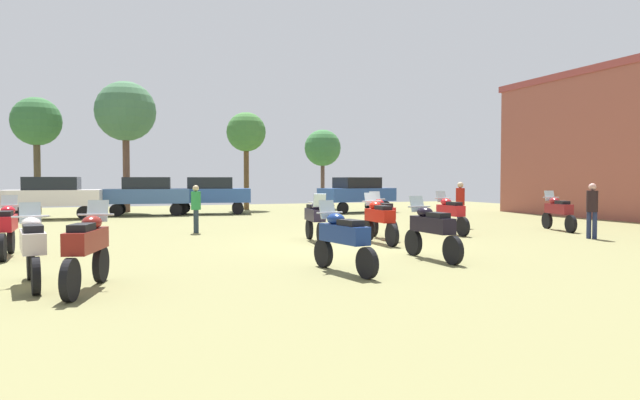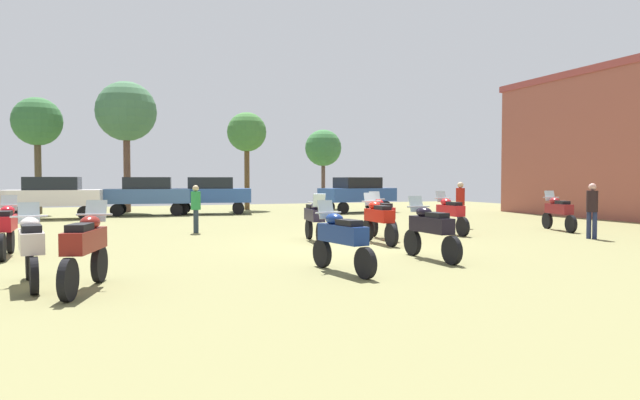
{
  "view_description": "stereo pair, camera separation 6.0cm",
  "coord_description": "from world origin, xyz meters",
  "px_view_note": "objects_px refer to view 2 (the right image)",
  "views": [
    {
      "loc": [
        -6.38,
        -14.69,
        1.9
      ],
      "look_at": [
        1.31,
        5.63,
        1.09
      ],
      "focal_mm": 30.79,
      "sensor_mm": 36.0,
      "label": 1
    },
    {
      "loc": [
        -6.32,
        -14.71,
        1.9
      ],
      "look_at": [
        1.31,
        5.63,
        1.09
      ],
      "focal_mm": 30.79,
      "sensor_mm": 36.0,
      "label": 2
    }
  ],
  "objects_px": {
    "person_3": "(196,205)",
    "motorcycle_10": "(382,216)",
    "car_2": "(358,192)",
    "car_3": "(211,193)",
    "tree_1": "(37,123)",
    "motorcycle_6": "(31,246)",
    "motorcycle_7": "(85,247)",
    "motorcycle_3": "(6,227)",
    "motorcycle_9": "(315,218)",
    "tree_5": "(126,112)",
    "tree_2": "(247,133)",
    "motorcycle_11": "(342,238)",
    "motorcycle_4": "(450,213)",
    "car_1": "(53,194)",
    "motorcycle_8": "(379,219)",
    "car_4": "(148,193)",
    "person_1": "(460,201)",
    "motorcycle_5": "(430,229)",
    "tree_4": "(323,148)",
    "person_2": "(592,206)",
    "motorcycle_2": "(558,211)"
  },
  "relations": [
    {
      "from": "motorcycle_8",
      "to": "motorcycle_10",
      "type": "relative_size",
      "value": 1.0
    },
    {
      "from": "motorcycle_6",
      "to": "motorcycle_7",
      "type": "xyz_separation_m",
      "value": [
        0.91,
        -0.74,
        0.03
      ]
    },
    {
      "from": "person_3",
      "to": "motorcycle_10",
      "type": "bearing_deg",
      "value": 47.54
    },
    {
      "from": "motorcycle_5",
      "to": "motorcycle_9",
      "type": "distance_m",
      "value": 4.63
    },
    {
      "from": "motorcycle_8",
      "to": "car_4",
      "type": "xyz_separation_m",
      "value": [
        -5.61,
        15.66,
        0.44
      ]
    },
    {
      "from": "motorcycle_11",
      "to": "tree_1",
      "type": "xyz_separation_m",
      "value": [
        -8.17,
        23.3,
        4.25
      ]
    },
    {
      "from": "motorcycle_4",
      "to": "motorcycle_5",
      "type": "height_order",
      "value": "motorcycle_5"
    },
    {
      "from": "car_2",
      "to": "person_2",
      "type": "height_order",
      "value": "car_2"
    },
    {
      "from": "motorcycle_2",
      "to": "car_1",
      "type": "height_order",
      "value": "car_1"
    },
    {
      "from": "motorcycle_2",
      "to": "motorcycle_3",
      "type": "height_order",
      "value": "motorcycle_3"
    },
    {
      "from": "motorcycle_7",
      "to": "person_1",
      "type": "bearing_deg",
      "value": 46.44
    },
    {
      "from": "motorcycle_6",
      "to": "car_3",
      "type": "relative_size",
      "value": 0.48
    },
    {
      "from": "tree_2",
      "to": "motorcycle_3",
      "type": "bearing_deg",
      "value": -118.78
    },
    {
      "from": "motorcycle_11",
      "to": "car_4",
      "type": "height_order",
      "value": "car_4"
    },
    {
      "from": "car_3",
      "to": "tree_1",
      "type": "relative_size",
      "value": 0.72
    },
    {
      "from": "motorcycle_6",
      "to": "tree_2",
      "type": "xyz_separation_m",
      "value": [
        9.14,
        22.92,
        4.04
      ]
    },
    {
      "from": "person_2",
      "to": "car_3",
      "type": "bearing_deg",
      "value": 175.9
    },
    {
      "from": "motorcycle_4",
      "to": "motorcycle_9",
      "type": "xyz_separation_m",
      "value": [
        -5.11,
        -0.47,
        -0.0
      ]
    },
    {
      "from": "motorcycle_2",
      "to": "tree_2",
      "type": "height_order",
      "value": "tree_2"
    },
    {
      "from": "motorcycle_10",
      "to": "car_3",
      "type": "bearing_deg",
      "value": 106.23
    },
    {
      "from": "motorcycle_10",
      "to": "car_2",
      "type": "height_order",
      "value": "car_2"
    },
    {
      "from": "motorcycle_2",
      "to": "car_4",
      "type": "bearing_deg",
      "value": 148.72
    },
    {
      "from": "person_1",
      "to": "tree_5",
      "type": "bearing_deg",
      "value": 41.09
    },
    {
      "from": "person_1",
      "to": "person_3",
      "type": "bearing_deg",
      "value": 84.88
    },
    {
      "from": "motorcycle_9",
      "to": "person_1",
      "type": "relative_size",
      "value": 1.21
    },
    {
      "from": "tree_4",
      "to": "tree_5",
      "type": "height_order",
      "value": "tree_5"
    },
    {
      "from": "motorcycle_3",
      "to": "motorcycle_8",
      "type": "distance_m",
      "value": 9.72
    },
    {
      "from": "motorcycle_2",
      "to": "car_1",
      "type": "distance_m",
      "value": 22.24
    },
    {
      "from": "motorcycle_3",
      "to": "motorcycle_10",
      "type": "relative_size",
      "value": 1.0
    },
    {
      "from": "motorcycle_11",
      "to": "motorcycle_8",
      "type": "bearing_deg",
      "value": 45.27
    },
    {
      "from": "motorcycle_10",
      "to": "tree_4",
      "type": "bearing_deg",
      "value": 79.38
    },
    {
      "from": "motorcycle_7",
      "to": "tree_1",
      "type": "height_order",
      "value": "tree_1"
    },
    {
      "from": "motorcycle_8",
      "to": "person_2",
      "type": "height_order",
      "value": "person_2"
    },
    {
      "from": "car_1",
      "to": "car_3",
      "type": "xyz_separation_m",
      "value": [
        7.68,
        1.31,
        0.0
      ]
    },
    {
      "from": "motorcycle_3",
      "to": "car_2",
      "type": "bearing_deg",
      "value": 38.75
    },
    {
      "from": "car_4",
      "to": "motorcycle_9",
      "type": "bearing_deg",
      "value": -157.46
    },
    {
      "from": "motorcycle_3",
      "to": "person_1",
      "type": "height_order",
      "value": "person_1"
    },
    {
      "from": "motorcycle_3",
      "to": "motorcycle_9",
      "type": "xyz_separation_m",
      "value": [
        8.11,
        0.46,
        -0.01
      ]
    },
    {
      "from": "tree_2",
      "to": "motorcycle_11",
      "type": "bearing_deg",
      "value": -98.43
    },
    {
      "from": "motorcycle_6",
      "to": "tree_5",
      "type": "height_order",
      "value": "tree_5"
    },
    {
      "from": "motorcycle_6",
      "to": "motorcycle_7",
      "type": "bearing_deg",
      "value": -48.88
    },
    {
      "from": "motorcycle_6",
      "to": "motorcycle_8",
      "type": "relative_size",
      "value": 0.99
    },
    {
      "from": "motorcycle_2",
      "to": "motorcycle_7",
      "type": "height_order",
      "value": "motorcycle_7"
    },
    {
      "from": "person_1",
      "to": "tree_4",
      "type": "relative_size",
      "value": 0.35
    },
    {
      "from": "car_2",
      "to": "car_3",
      "type": "xyz_separation_m",
      "value": [
        -8.06,
        1.56,
        0.0
      ]
    },
    {
      "from": "motorcycle_4",
      "to": "motorcycle_9",
      "type": "bearing_deg",
      "value": -173.63
    },
    {
      "from": "car_2",
      "to": "person_3",
      "type": "relative_size",
      "value": 2.72
    },
    {
      "from": "motorcycle_10",
      "to": "car_1",
      "type": "bearing_deg",
      "value": 133.48
    },
    {
      "from": "motorcycle_4",
      "to": "motorcycle_5",
      "type": "bearing_deg",
      "value": -126.84
    },
    {
      "from": "motorcycle_11",
      "to": "car_1",
      "type": "distance_m",
      "value": 19.92
    }
  ]
}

